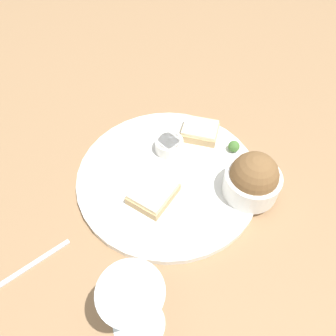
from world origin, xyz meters
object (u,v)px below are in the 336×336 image
object	(u,v)px
sauce_ramekin	(169,145)
cheese_toast_near	(153,193)
wine_glass	(134,304)
cheese_toast_far	(200,131)
fork	(21,271)
salad_bowl	(253,179)

from	to	relation	value
sauce_ramekin	cheese_toast_near	xyz separation A→B (m)	(0.07, 0.10, -0.00)
cheese_toast_near	wine_glass	size ratio (longest dim) A/B	0.72
sauce_ramekin	wine_glass	size ratio (longest dim) A/B	0.39
wine_glass	cheese_toast_far	bearing A→B (deg)	-127.82
cheese_toast_far	cheese_toast_near	bearing A→B (deg)	37.67
cheese_toast_far	wine_glass	distance (m)	0.39
cheese_toast_near	fork	size ratio (longest dim) A/B	0.64
salad_bowl	wine_glass	size ratio (longest dim) A/B	0.69
salad_bowl	sauce_ramekin	size ratio (longest dim) A/B	1.78
cheese_toast_near	wine_glass	bearing A→B (deg)	64.47
cheese_toast_far	wine_glass	xyz separation A→B (m)	(0.23, 0.30, 0.07)
salad_bowl	cheese_toast_far	size ratio (longest dim) A/B	1.06
salad_bowl	cheese_toast_far	bearing A→B (deg)	-81.15
wine_glass	cheese_toast_near	bearing A→B (deg)	-115.53
cheese_toast_far	fork	world-z (taller)	cheese_toast_far
sauce_ramekin	fork	bearing A→B (deg)	25.05
cheese_toast_far	sauce_ramekin	bearing A→B (deg)	11.17
wine_glass	sauce_ramekin	bearing A→B (deg)	-119.07
sauce_ramekin	cheese_toast_near	distance (m)	0.12
cheese_toast_near	cheese_toast_far	xyz separation A→B (m)	(-0.14, -0.11, -0.00)
cheese_toast_near	wine_glass	distance (m)	0.23
cheese_toast_far	wine_glass	size ratio (longest dim) A/B	0.65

